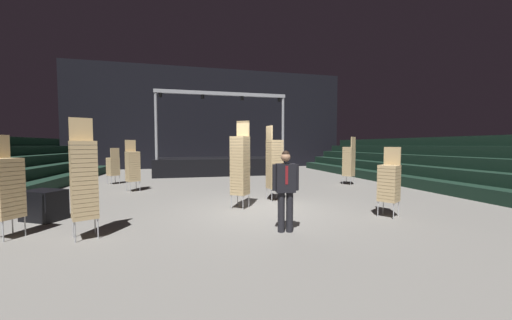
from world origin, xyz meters
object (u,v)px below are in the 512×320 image
at_px(chair_stack_mid_left, 113,166).
at_px(chair_stack_rear_left, 389,182).
at_px(man_with_tie, 286,186).
at_px(chair_stack_front_left, 274,163).
at_px(chair_stack_mid_centre, 84,178).
at_px(chair_stack_rear_centre, 349,161).
at_px(equipment_road_case, 44,205).
at_px(stage_riser, 220,165).
at_px(chair_stack_mid_right, 133,166).
at_px(chair_stack_rear_right, 6,187).
at_px(chair_stack_front_right, 240,165).

relative_size(chair_stack_mid_left, chair_stack_rear_left, 0.95).
relative_size(man_with_tie, chair_stack_front_left, 0.70).
xyz_separation_m(chair_stack_mid_centre, chair_stack_rear_centre, (9.23, 5.41, -0.08)).
distance_m(man_with_tie, equipment_road_case, 5.95).
bearing_deg(man_with_tie, chair_stack_rear_left, -160.37).
xyz_separation_m(stage_riser, equipment_road_case, (-5.39, -9.95, -0.21)).
bearing_deg(chair_stack_mid_centre, chair_stack_mid_right, -112.49).
relative_size(man_with_tie, chair_stack_rear_right, 0.84).
height_order(chair_stack_rear_left, chair_stack_rear_right, chair_stack_rear_right).
relative_size(chair_stack_front_right, chair_stack_rear_right, 1.25).
bearing_deg(chair_stack_front_left, chair_stack_rear_left, 30.51).
height_order(stage_riser, chair_stack_mid_left, stage_riser).
bearing_deg(stage_riser, chair_stack_mid_centre, -108.59).
xyz_separation_m(chair_stack_mid_right, chair_stack_mid_centre, (0.21, -5.77, 0.17)).
height_order(stage_riser, man_with_tie, stage_riser).
height_order(chair_stack_front_left, chair_stack_front_right, chair_stack_front_right).
bearing_deg(chair_stack_mid_right, chair_stack_rear_left, 109.89).
bearing_deg(chair_stack_rear_right, chair_stack_mid_left, -148.46).
height_order(chair_stack_front_right, chair_stack_rear_left, chair_stack_front_right).
height_order(chair_stack_front_left, chair_stack_rear_right, chair_stack_front_left).
height_order(chair_stack_front_right, chair_stack_rear_centre, chair_stack_front_right).
bearing_deg(chair_stack_mid_left, chair_stack_front_right, -93.91).
relative_size(chair_stack_front_right, chair_stack_rear_left, 1.43).
bearing_deg(chair_stack_mid_left, chair_stack_rear_right, -132.02).
xyz_separation_m(chair_stack_mid_right, chair_stack_rear_left, (7.21, -5.76, -0.13)).
xyz_separation_m(man_with_tie, chair_stack_rear_left, (3.01, 0.57, -0.08)).
distance_m(chair_stack_mid_right, chair_stack_mid_centre, 5.78).
distance_m(chair_stack_mid_centre, chair_stack_rear_right, 1.56).
height_order(chair_stack_mid_left, chair_stack_rear_right, chair_stack_rear_right).
xyz_separation_m(chair_stack_mid_centre, equipment_road_case, (-1.47, 1.70, -0.82)).
height_order(stage_riser, equipment_road_case, stage_riser).
bearing_deg(chair_stack_rear_right, chair_stack_mid_centre, 107.61).
bearing_deg(chair_stack_rear_right, chair_stack_front_right, 138.16).
bearing_deg(equipment_road_case, man_with_tie, -22.48).
height_order(chair_stack_mid_left, chair_stack_rear_centre, chair_stack_rear_centre).
bearing_deg(chair_stack_mid_right, chair_stack_front_left, 116.73).
bearing_deg(chair_stack_front_left, equipment_road_case, -90.33).
xyz_separation_m(chair_stack_front_left, equipment_road_case, (-6.23, -1.00, -0.87)).
xyz_separation_m(chair_stack_front_right, chair_stack_mid_left, (-4.98, 6.32, -0.42)).
relative_size(chair_stack_mid_right, chair_stack_rear_centre, 0.92).
xyz_separation_m(chair_stack_mid_right, chair_stack_rear_centre, (9.44, -0.36, 0.08)).
bearing_deg(stage_riser, chair_stack_front_left, -84.66).
relative_size(chair_stack_front_right, chair_stack_mid_left, 1.50).
bearing_deg(man_with_tie, stage_riser, -80.82).
height_order(chair_stack_mid_centre, chair_stack_rear_right, chair_stack_mid_centre).
bearing_deg(equipment_road_case, chair_stack_rear_centre, 19.09).
relative_size(stage_riser, chair_stack_mid_centre, 3.31).
height_order(chair_stack_mid_right, chair_stack_rear_centre, chair_stack_rear_centre).
xyz_separation_m(chair_stack_mid_left, equipment_road_case, (0.05, -6.48, -0.49)).
relative_size(chair_stack_rear_left, equipment_road_case, 1.99).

